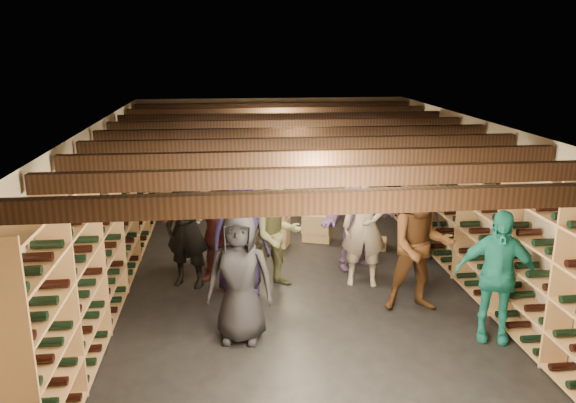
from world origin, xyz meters
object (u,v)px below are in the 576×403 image
Objects in this scene: person_5 at (222,219)px; person_8 at (421,246)px; crate_stack_right at (317,227)px; person_7 at (365,226)px; person_1 at (187,226)px; person_11 at (356,220)px; person_9 at (228,206)px; person_4 at (496,276)px; person_2 at (277,235)px; crate_loose at (372,243)px; person_0 at (240,277)px; crate_stack_left at (274,227)px; person_6 at (240,236)px; person_12 at (419,211)px.

person_8 is (2.60, -1.37, -0.04)m from person_5.
crate_stack_right is 0.32× the size of person_8.
person_5 is 1.04× the size of person_7.
person_1 is 2.64m from person_11.
person_5 reaches higher than person_9.
person_4 is 2.68m from person_11.
person_2 is 1.46m from person_11.
person_1 reaches higher than crate_loose.
person_8 is at bearing 2.48° from person_1.
person_4 is at bearing 4.62° from person_0.
person_1 reaches higher than person_8.
crate_stack_left is 1.72m from person_11.
person_7 is (2.57, -0.23, -0.01)m from person_1.
person_4 is (0.64, -3.24, 0.73)m from crate_loose.
person_6 is at bearing -179.11° from person_11.
person_5 is at bearing 174.52° from person_12.
person_12 is (3.73, 0.79, -0.12)m from person_1.
person_2 is 3.03m from person_4.
person_2 reaches higher than person_11.
person_7 is 2.39m from person_9.
crate_stack_left is 0.42× the size of person_0.
person_5 is 3.28m from person_12.
person_4 is 3.41m from person_6.
person_1 is 3.30m from person_8.
crate_stack_right is 1.03m from crate_loose.
person_1 is at bearing 142.14° from person_6.
person_8 reaches higher than person_9.
person_4 is at bearing -5.46° from person_1.
person_6 is 1.08× the size of person_12.
person_6 is at bearing 171.13° from person_4.
person_8 is (1.72, -2.70, 0.56)m from crate_stack_left.
person_12 is (2.45, 0.97, -0.00)m from person_2.
person_8 is at bearing -89.81° from crate_loose.
person_12 is at bearing 49.54° from person_0.
person_1 is (-0.71, 1.68, 0.11)m from person_0.
person_0 is 3.90m from person_12.
person_12 is at bearing -7.43° from person_9.
person_12 is at bearing -5.20° from person_11.
person_1 reaches higher than person_4.
person_8 is (0.53, -0.90, -0.00)m from person_7.
crate_loose is 2.92m from person_5.
crate_stack_left is 4.28m from person_4.
person_0 is at bearing -105.68° from person_6.
person_4 is 1.02× the size of person_12.
person_12 is at bearing -18.45° from crate_stack_left.
crate_loose is (1.71, -0.31, -0.25)m from crate_stack_left.
person_2 is 0.55m from person_6.
crate_loose is at bearing 20.26° from person_2.
crate_stack_right is 1.89m from person_12.
crate_stack_left is 1.05m from person_9.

